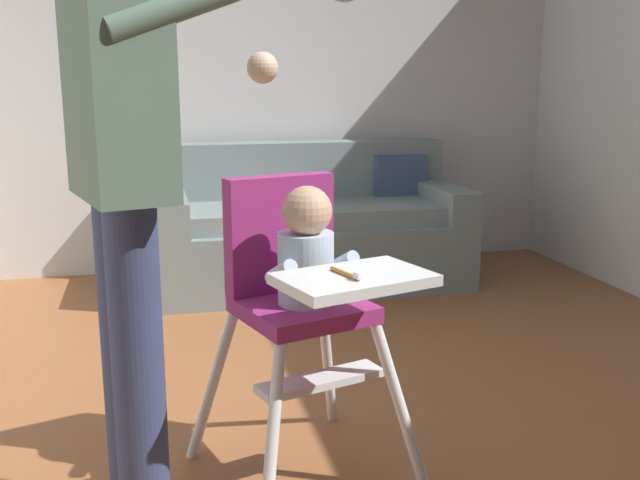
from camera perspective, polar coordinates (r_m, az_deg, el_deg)
name	(u,v)px	position (r m, az deg, el deg)	size (l,w,h in m)	color
ground	(354,456)	(2.67, 2.72, -16.60)	(5.82, 6.73, 0.10)	#945832
wall_far	(247,79)	(4.88, -5.78, 12.51)	(5.02, 0.06, 2.51)	silver
couch	(310,230)	(4.52, -0.81, 0.78)	(1.90, 0.86, 0.86)	slate
high_chair	(302,276)	(2.22, -1.43, -2.86)	(0.75, 0.83, 0.96)	white
adult_standing	(124,176)	(1.96, -15.22, 4.90)	(0.60, 0.49, 1.76)	navy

